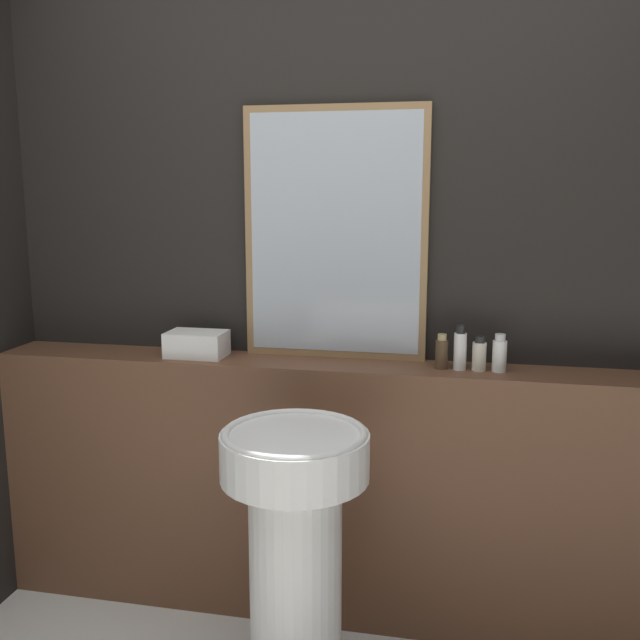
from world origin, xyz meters
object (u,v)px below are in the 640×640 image
mirror (335,234)px  conditioner_bottle (460,349)px  lotion_bottle (479,355)px  body_wash_bottle (499,354)px  pedestal_sink (295,543)px  towel_stack (197,344)px  shampoo_bottle (442,353)px

mirror → conditioner_bottle: size_ratio=5.81×
lotion_bottle → body_wash_bottle: 0.07m
conditioner_bottle → body_wash_bottle: (0.13, -0.00, -0.01)m
pedestal_sink → conditioner_bottle: conditioner_bottle is taller
lotion_bottle → pedestal_sink: bearing=-137.6°
towel_stack → body_wash_bottle: body_wash_bottle is taller
conditioner_bottle → mirror: bearing=167.7°
pedestal_sink → towel_stack: (-0.49, 0.48, 0.49)m
conditioner_bottle → lotion_bottle: 0.07m
lotion_bottle → mirror: bearing=169.2°
towel_stack → mirror: bearing=11.2°
shampoo_bottle → pedestal_sink: bearing=-129.8°
body_wash_bottle → towel_stack: bearing=180.0°
mirror → towel_stack: mirror is taller
lotion_bottle → body_wash_bottle: size_ratio=0.92×
towel_stack → conditioner_bottle: (0.96, 0.00, 0.03)m
mirror → shampoo_bottle: 0.57m
conditioner_bottle → lotion_bottle: bearing=0.0°
pedestal_sink → body_wash_bottle: size_ratio=6.80×
body_wash_bottle → mirror: bearing=170.4°
towel_stack → conditioner_bottle: size_ratio=1.38×
shampoo_bottle → body_wash_bottle: size_ratio=0.93×
pedestal_sink → body_wash_bottle: body_wash_bottle is taller
pedestal_sink → lotion_bottle: size_ratio=7.41×
shampoo_bottle → lotion_bottle: bearing=-0.0°
shampoo_bottle → body_wash_bottle: 0.19m
lotion_bottle → body_wash_bottle: bearing=-0.0°
pedestal_sink → shampoo_bottle: bearing=50.2°
pedestal_sink → towel_stack: size_ratio=4.11×
shampoo_bottle → body_wash_bottle: (0.19, -0.00, 0.00)m
towel_stack → shampoo_bottle: shampoo_bottle is taller
body_wash_bottle → shampoo_bottle: bearing=180.0°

